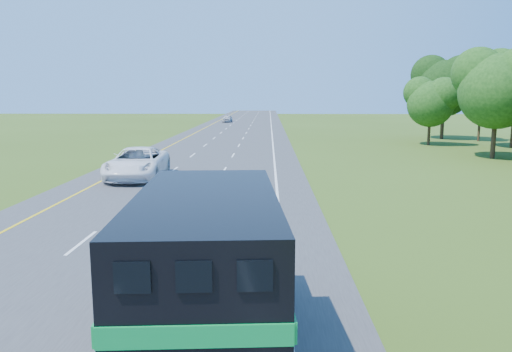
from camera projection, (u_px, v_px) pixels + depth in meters
The scene contains 5 objects.
road at pixel (216, 152), 47.81m from camera, with size 15.00×260.00×0.04m, color #38383A.
lane_markings at pixel (216, 151), 47.81m from camera, with size 11.15×260.00×0.01m.
horse_truck at pixel (209, 270), 9.87m from camera, with size 3.05×8.23×3.58m.
white_suv at pixel (137, 163), 32.34m from camera, with size 3.29×7.14×1.98m, color white.
far_car at pixel (227, 119), 99.69m from camera, with size 1.68×4.17×1.42m, color #B3B4BA.
Camera 1 is at (5.00, 2.54, 5.38)m, focal length 35.00 mm.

